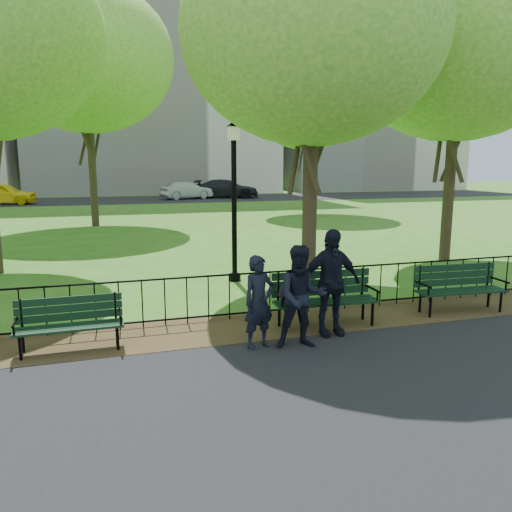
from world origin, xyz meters
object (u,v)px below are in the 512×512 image
object	(u,v)px
person_mid	(302,297)
taxi	(3,194)
park_bench_main	(313,293)
sedan_dark	(227,189)
park_bench_left_a	(70,318)
tree_mid_e	(459,42)
tree_far_c	(86,58)
person_right	(330,282)
sedan_silver	(187,191)
tree_far_e	(308,98)
tree_near_e	(313,31)
lamppost	(234,196)
park_bench_right_a	(458,283)
person_left	(259,302)

from	to	relation	value
person_mid	taxi	bearing A→B (deg)	117.33
park_bench_main	sedan_dark	xyz separation A→B (m)	(6.61, 33.97, 0.15)
park_bench_left_a	tree_mid_e	distance (m)	12.85
person_mid	taxi	xyz separation A→B (m)	(-9.91, 32.67, -0.05)
park_bench_left_a	tree_far_c	size ratio (longest dim) A/B	0.15
tree_far_c	person_right	size ratio (longest dim) A/B	5.95
park_bench_left_a	taxi	size ratio (longest dim) A/B	0.36
park_bench_main	person_mid	world-z (taller)	person_mid
park_bench_main	sedan_silver	distance (m)	33.54
sedan_dark	tree_far_e	bearing A→B (deg)	-155.75
tree_near_e	sedan_silver	bearing A→B (deg)	86.54
taxi	sedan_dark	bearing A→B (deg)	-74.33
person_right	lamppost	bearing A→B (deg)	97.57
park_bench_main	park_bench_right_a	bearing A→B (deg)	4.20
tree_mid_e	tree_far_c	distance (m)	15.89
park_bench_right_a	sedan_silver	distance (m)	33.33
person_right	park_bench_left_a	bearing A→B (deg)	173.51
person_left	sedan_dark	world-z (taller)	sedan_dark
park_bench_left_a	tree_far_c	bearing A→B (deg)	88.47
lamppost	person_mid	bearing A→B (deg)	-91.74
tree_near_e	park_bench_right_a	bearing A→B (deg)	-57.52
park_bench_left_a	park_bench_right_a	world-z (taller)	park_bench_right_a
lamppost	person_left	size ratio (longest dim) A/B	2.62
tree_far_c	person_right	bearing A→B (deg)	-76.67
tree_near_e	taxi	bearing A→B (deg)	112.20
park_bench_main	park_bench_left_a	xyz separation A→B (m)	(-4.11, 0.07, -0.12)
park_bench_main	tree_mid_e	xyz separation A→B (m)	(6.39, 4.72, 5.65)
taxi	sedan_dark	xyz separation A→B (m)	(17.10, 2.18, 0.00)
tree_far_e	person_mid	world-z (taller)	tree_far_e
tree_far_c	tree_far_e	size ratio (longest dim) A/B	1.16
person_right	tree_far_c	bearing A→B (deg)	103.78
person_left	person_right	world-z (taller)	person_right
park_bench_left_a	sedan_silver	bearing A→B (deg)	76.90
person_mid	tree_far_e	bearing A→B (deg)	77.81
sedan_dark	lamppost	bearing A→B (deg)	-173.43
park_bench_right_a	tree_mid_e	xyz separation A→B (m)	(3.24, 4.64, 5.72)
tree_near_e	person_right	world-z (taller)	tree_near_e
park_bench_main	tree_far_c	xyz separation A→B (m)	(-3.95, 16.72, 6.93)
park_bench_main	tree_mid_e	bearing A→B (deg)	39.29
tree_far_c	sedan_silver	size ratio (longest dim) A/B	2.57
sedan_silver	park_bench_main	bearing A→B (deg)	157.15
person_mid	sedan_dark	distance (m)	35.58
tree_far_c	taxi	distance (m)	17.77
person_left	person_mid	bearing A→B (deg)	-32.21
tree_far_e	sedan_silver	distance (m)	16.11
lamppost	person_mid	size ratio (longest dim) A/B	2.37
park_bench_left_a	person_left	distance (m)	2.99
park_bench_main	tree_near_e	distance (m)	6.20
person_mid	sedan_silver	world-z (taller)	person_mid
park_bench_main	person_right	world-z (taller)	person_right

